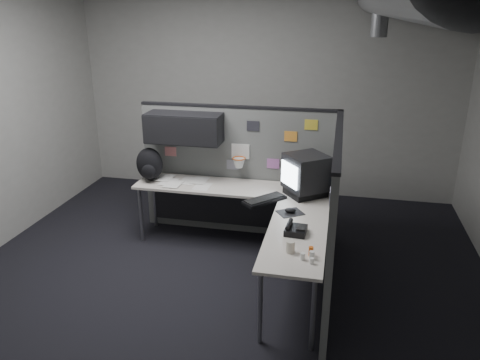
% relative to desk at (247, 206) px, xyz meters
% --- Properties ---
extents(room, '(5.62, 5.62, 3.22)m').
position_rel_desk_xyz_m(room, '(0.41, -0.70, 1.48)').
color(room, black).
rests_on(room, ground).
extents(partition_back, '(2.44, 0.42, 1.63)m').
position_rel_desk_xyz_m(partition_back, '(-0.40, 0.53, 0.38)').
color(partition_back, '#5E605E').
rests_on(partition_back, ground).
extents(partition_right, '(0.07, 2.23, 1.63)m').
position_rel_desk_xyz_m(partition_right, '(0.95, -0.49, 0.21)').
color(partition_right, '#5E605E').
rests_on(partition_right, ground).
extents(desk, '(2.31, 2.11, 0.73)m').
position_rel_desk_xyz_m(desk, '(0.00, 0.00, 0.00)').
color(desk, beige).
rests_on(desk, ground).
extents(monitor, '(0.58, 0.58, 0.47)m').
position_rel_desk_xyz_m(monitor, '(0.63, 0.18, 0.36)').
color(monitor, black).
rests_on(monitor, desk).
extents(keyboard, '(0.46, 0.49, 0.04)m').
position_rel_desk_xyz_m(keyboard, '(0.21, -0.10, 0.14)').
color(keyboard, black).
rests_on(keyboard, desk).
extents(mouse, '(0.32, 0.30, 0.05)m').
position_rel_desk_xyz_m(mouse, '(0.52, -0.35, 0.14)').
color(mouse, black).
rests_on(mouse, desk).
extents(phone, '(0.21, 0.23, 0.10)m').
position_rel_desk_xyz_m(phone, '(0.62, -0.79, 0.15)').
color(phone, black).
rests_on(phone, desk).
extents(bottles, '(0.13, 0.18, 0.08)m').
position_rel_desk_xyz_m(bottles, '(0.79, -1.24, 0.15)').
color(bottles, silver).
rests_on(bottles, desk).
extents(cup, '(0.09, 0.09, 0.11)m').
position_rel_desk_xyz_m(cup, '(0.62, -1.17, 0.17)').
color(cup, beige).
rests_on(cup, desk).
extents(papers, '(0.72, 0.46, 0.02)m').
position_rel_desk_xyz_m(papers, '(-0.85, 0.28, 0.12)').
color(papers, white).
rests_on(papers, desk).
extents(backpack, '(0.34, 0.31, 0.40)m').
position_rel_desk_xyz_m(backpack, '(-1.26, 0.28, 0.31)').
color(backpack, black).
rests_on(backpack, desk).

